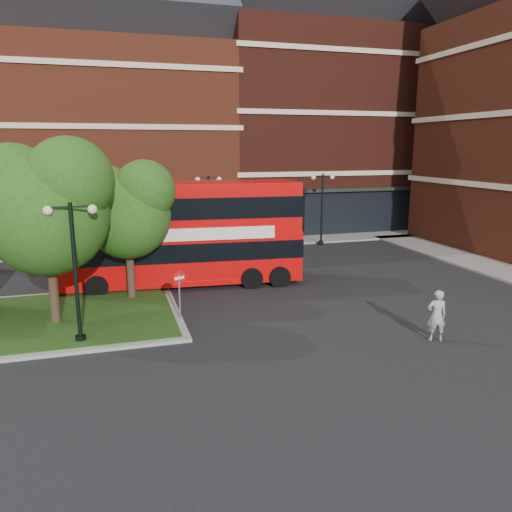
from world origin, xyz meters
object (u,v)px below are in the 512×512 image
object	(u,v)px
car_silver	(105,246)
bus	(181,227)
woman	(437,315)
car_white	(241,235)

from	to	relation	value
car_silver	bus	bearing A→B (deg)	-147.16
bus	woman	world-z (taller)	bus
bus	car_silver	bearing A→B (deg)	120.29
bus	car_white	bearing A→B (deg)	63.41
car_white	woman	bearing A→B (deg)	-173.09
woman	car_white	size ratio (longest dim) A/B	0.43
bus	car_white	xyz separation A→B (m)	(5.49, 9.12, -2.24)
bus	woman	distance (m)	12.71
woman	car_silver	distance (m)	20.92
bus	car_white	size ratio (longest dim) A/B	2.75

